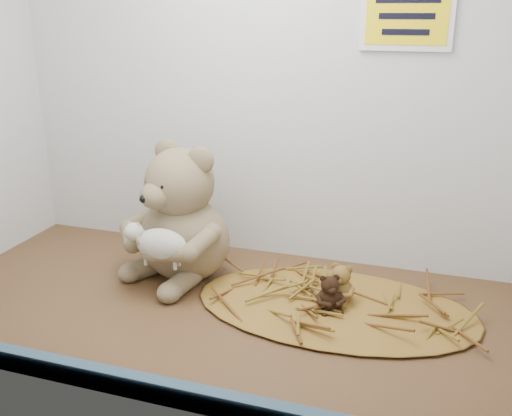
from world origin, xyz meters
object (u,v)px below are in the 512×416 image
(mini_teddy_tan, at_px, (341,282))
(toy_lamb, at_px, (161,245))
(mini_teddy_brown, at_px, (329,291))
(main_teddy, at_px, (183,211))

(mini_teddy_tan, bearing_deg, toy_lamb, -154.75)
(mini_teddy_tan, distance_m, mini_teddy_brown, 0.04)
(mini_teddy_tan, relative_size, mini_teddy_brown, 1.10)
(toy_lamb, relative_size, mini_teddy_brown, 1.94)
(mini_teddy_brown, bearing_deg, main_teddy, 138.79)
(main_teddy, xyz_separation_m, mini_teddy_brown, (0.34, -0.07, -0.10))
(main_teddy, relative_size, toy_lamb, 2.13)
(toy_lamb, height_order, mini_teddy_tan, toy_lamb)
(toy_lamb, bearing_deg, mini_teddy_tan, 12.63)
(main_teddy, height_order, mini_teddy_brown, main_teddy)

